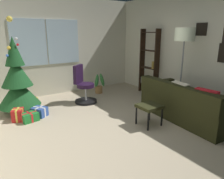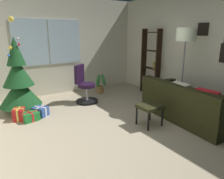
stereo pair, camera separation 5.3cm
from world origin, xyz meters
The scene contains 14 objects.
ground_plane centered at (0.00, 0.00, -0.05)m, with size 4.68×6.06×0.10m, color tan.
wall_back_with_windows centered at (-0.02, 3.08, 1.36)m, with size 4.68×0.12×2.71m.
wall_right_with_frames centered at (2.39, 0.00, 1.36)m, with size 0.12×6.06×2.71m.
couch centered at (1.58, -0.38, 0.29)m, with size 1.60×2.09×0.81m.
footstool centered at (0.59, -0.05, 0.35)m, with size 0.42×0.40×0.42m.
holiday_tree centered at (-1.35, 2.10, 0.71)m, with size 0.91×0.91×2.08m.
gift_box_red centered at (-1.50, 1.62, 0.12)m, with size 0.29×0.32×0.25m.
gift_box_green centered at (-1.31, 1.45, 0.09)m, with size 0.35×0.31×0.18m.
gift_box_gold centered at (-1.02, 2.48, 0.09)m, with size 0.26×0.33×0.20m.
gift_box_blue centered at (-1.07, 1.59, 0.10)m, with size 0.36×0.37×0.21m.
office_chair centered at (0.15, 1.89, 0.38)m, with size 0.58×0.59×0.97m.
bookshelf centered at (2.13, 1.60, 0.81)m, with size 0.18×0.64×1.85m.
floor_lamp centered at (1.80, 0.22, 1.62)m, with size 0.43×0.43×1.85m.
potted_plant centered at (0.88, 2.37, 0.26)m, with size 0.36×0.27×0.62m.
Camera 2 is at (-2.07, -2.80, 1.78)m, focal length 33.41 mm.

